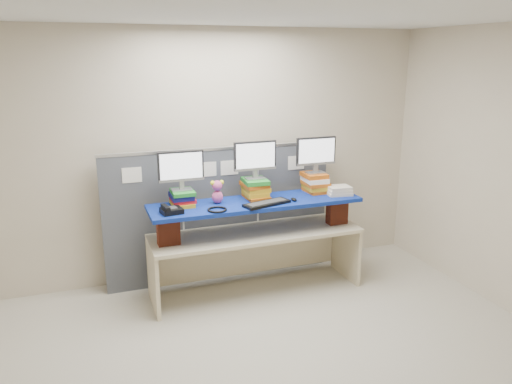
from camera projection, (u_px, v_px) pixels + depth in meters
name	position (u px, v px, depth m)	size (l,w,h in m)	color
room	(282.00, 203.00, 3.83)	(5.00, 4.00, 2.80)	beige
cubicle_partition	(221.00, 214.00, 5.62)	(2.60, 0.06, 1.53)	#464A52
desk	(256.00, 244.00, 5.33)	(2.25, 0.67, 0.68)	beige
brick_pier_left	(168.00, 230.00, 4.90)	(0.22, 0.12, 0.30)	maroon
brick_pier_right	(337.00, 211.00, 5.52)	(0.22, 0.12, 0.30)	maroon
blue_board	(256.00, 203.00, 5.21)	(2.23, 0.56, 0.04)	navy
book_stack_left	(182.00, 198.00, 5.05)	(0.24, 0.30, 0.16)	gold
book_stack_center	(255.00, 188.00, 5.29)	(0.26, 0.32, 0.21)	#C45912
book_stack_right	(315.00, 182.00, 5.53)	(0.25, 0.30, 0.22)	#C45912
monitor_left	(181.00, 168.00, 4.96)	(0.46, 0.13, 0.40)	#959599
monitor_center	(255.00, 158.00, 5.21)	(0.46, 0.13, 0.40)	#959599
monitor_right	(316.00, 153.00, 5.44)	(0.46, 0.13, 0.40)	#959599
keyboard	(267.00, 203.00, 5.08)	(0.53, 0.30, 0.03)	black
mouse	(294.00, 199.00, 5.22)	(0.06, 0.10, 0.03)	black
desk_phone	(171.00, 210.00, 4.80)	(0.22, 0.20, 0.08)	black
headset	(217.00, 210.00, 4.89)	(0.19, 0.19, 0.02)	black
plush_toy	(217.00, 192.00, 5.11)	(0.14, 0.11, 0.24)	#D3508C
binder_stack	(339.00, 191.00, 5.45)	(0.28, 0.23, 0.09)	beige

